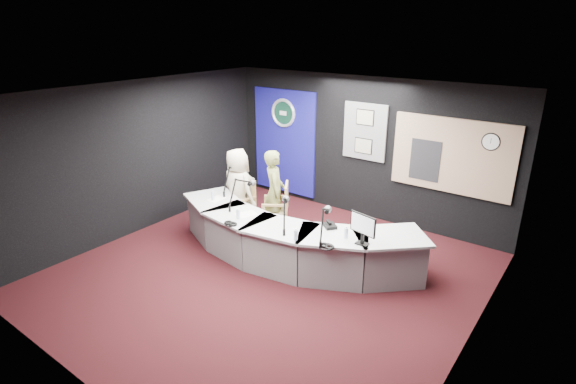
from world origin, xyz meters
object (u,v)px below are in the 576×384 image
Objects in this scene: armchair_left at (239,202)px; armchair_right at (275,205)px; broadcast_desk at (286,239)px; person_woman at (275,192)px; person_man at (238,189)px.

armchair_left is 0.98× the size of armchair_right.
person_woman reaches higher than broadcast_desk.
person_man is 0.98× the size of person_woman.
broadcast_desk is at bearing -173.73° from person_woman.
person_woman is (0.00, 0.00, 0.27)m from armchair_right.
person_woman is at bearing 0.00° from armchair_right.
broadcast_desk is 1.63m from person_man.
broadcast_desk is at bearing 14.43° from armchair_right.
broadcast_desk is at bearing 170.60° from person_man.
person_woman reaches higher than armchair_left.
person_woman is at bearing -150.92° from person_man.
broadcast_desk is 4.30× the size of armchair_left.
person_man reaches higher than armchair_right.
broadcast_desk is 2.87× the size of person_man.
armchair_right reaches higher than broadcast_desk.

